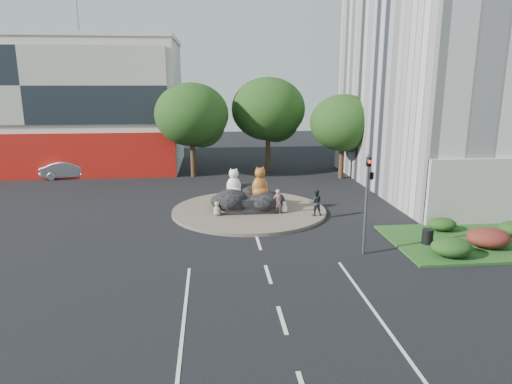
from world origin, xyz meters
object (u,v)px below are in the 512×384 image
(cat_white, at_px, (234,182))
(kitten_calico, at_px, (217,208))
(litter_bin, at_px, (427,237))
(parked_car, at_px, (69,170))
(cat_tabby, at_px, (260,181))
(pedestrian_dark, at_px, (316,202))
(pedestrian_pink, at_px, (277,201))
(kitten_white, at_px, (284,207))

(cat_white, bearing_deg, kitten_calico, -125.37)
(cat_white, height_order, litter_bin, cat_white)
(litter_bin, bearing_deg, parked_car, 140.23)
(parked_car, bearing_deg, litter_bin, -139.48)
(cat_tabby, distance_m, pedestrian_dark, 3.79)
(pedestrian_pink, relative_size, parked_car, 0.33)
(pedestrian_pink, bearing_deg, cat_white, -50.57)
(parked_car, bearing_deg, cat_white, -140.63)
(parked_car, bearing_deg, pedestrian_pink, -138.98)
(kitten_calico, bearing_deg, kitten_white, 35.88)
(cat_tabby, bearing_deg, pedestrian_dark, -35.99)
(pedestrian_pink, bearing_deg, parked_car, -60.64)
(cat_white, height_order, pedestrian_dark, cat_white)
(litter_bin, bearing_deg, pedestrian_dark, 130.74)
(pedestrian_pink, relative_size, litter_bin, 2.01)
(parked_car, xyz_separation_m, litter_bin, (23.58, -19.63, -0.26))
(pedestrian_pink, xyz_separation_m, litter_bin, (6.97, -6.05, -0.47))
(cat_white, distance_m, parked_car, 18.51)
(cat_white, height_order, kitten_calico, cat_white)
(pedestrian_pink, bearing_deg, kitten_white, -176.69)
(kitten_calico, height_order, parked_car, parked_car)
(cat_tabby, xyz_separation_m, parked_car, (-15.61, 12.71, -1.33))
(kitten_white, bearing_deg, pedestrian_dark, -32.06)
(cat_tabby, height_order, kitten_calico, cat_tabby)
(kitten_calico, relative_size, pedestrian_pink, 0.58)
(cat_white, relative_size, kitten_white, 2.47)
(cat_tabby, xyz_separation_m, kitten_white, (1.49, -0.64, -1.53))
(kitten_calico, distance_m, pedestrian_dark, 6.14)
(pedestrian_dark, relative_size, litter_bin, 2.13)
(pedestrian_pink, height_order, pedestrian_dark, pedestrian_dark)
(litter_bin, bearing_deg, kitten_calico, 150.68)
(kitten_white, bearing_deg, cat_tabby, 149.81)
(kitten_calico, height_order, kitten_white, kitten_calico)
(cat_white, xyz_separation_m, cat_tabby, (1.65, -0.61, 0.10))
(cat_white, height_order, parked_car, cat_white)
(pedestrian_pink, bearing_deg, cat_tabby, -62.41)
(cat_tabby, bearing_deg, pedestrian_pink, -52.61)
(parked_car, relative_size, litter_bin, 6.04)
(cat_tabby, height_order, pedestrian_dark, cat_tabby)
(pedestrian_pink, distance_m, parked_car, 21.45)
(kitten_calico, bearing_deg, litter_bin, 3.49)
(pedestrian_dark, xyz_separation_m, litter_bin, (4.66, -5.41, -0.51))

